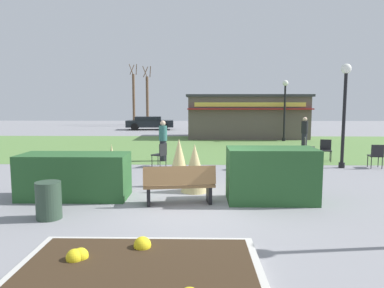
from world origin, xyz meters
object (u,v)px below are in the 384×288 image
(park_bench, at_px, (179,185))
(tree_left_bg, at_px, (147,100))
(lamppost_far, at_px, (285,103))
(cafe_chair_west, at_px, (376,154))
(tree_right_bg, at_px, (134,98))
(trash_bin, at_px, (49,200))
(parked_car_west_slot, at_px, (150,123))
(cafe_chair_east, at_px, (326,148))
(person_strolling, at_px, (163,140))
(person_standing, at_px, (304,133))
(cafe_chair_north, at_px, (161,153))
(cafe_chair_center, at_px, (307,145))
(lamppost_mid, at_px, (345,103))
(food_kiosk, at_px, (246,116))

(park_bench, xyz_separation_m, tree_left_bg, (-4.95, 29.10, 2.25))
(lamppost_far, xyz_separation_m, cafe_chair_west, (1.16, -9.43, -1.90))
(tree_left_bg, distance_m, tree_right_bg, 2.69)
(trash_bin, height_order, parked_car_west_slot, parked_car_west_slot)
(cafe_chair_east, height_order, tree_left_bg, tree_left_bg)
(person_strolling, distance_m, person_standing, 7.92)
(cafe_chair_north, bearing_deg, parked_car_west_slot, 99.15)
(park_bench, bearing_deg, cafe_chair_west, 34.62)
(lamppost_far, bearing_deg, tree_right_bg, 126.86)
(lamppost_far, height_order, tree_left_bg, tree_left_bg)
(cafe_chair_west, bearing_deg, lamppost_far, 97.04)
(tree_right_bg, bearing_deg, park_bench, -77.76)
(park_bench, distance_m, parked_car_west_slot, 24.07)
(cafe_chair_center, xyz_separation_m, tree_left_bg, (-10.26, 21.53, 2.21))
(lamppost_mid, relative_size, person_strolling, 2.26)
(lamppost_mid, distance_m, parked_car_west_slot, 21.29)
(trash_bin, distance_m, parked_car_west_slot, 24.89)
(park_bench, height_order, parked_car_west_slot, parked_car_west_slot)
(person_standing, bearing_deg, tree_right_bg, -160.66)
(cafe_chair_west, bearing_deg, person_strolling, 169.31)
(lamppost_far, xyz_separation_m, cafe_chair_east, (-0.11, -7.78, -1.90))
(cafe_chair_north, xyz_separation_m, person_standing, (6.91, 5.14, 0.33))
(cafe_chair_west, bearing_deg, trash_bin, -148.41)
(cafe_chair_center, bearing_deg, tree_right_bg, 117.13)
(cafe_chair_north, xyz_separation_m, person_strolling, (-0.05, 1.36, 0.33))
(food_kiosk, xyz_separation_m, cafe_chair_north, (-4.73, -11.82, -0.97))
(person_strolling, bearing_deg, tree_left_bg, 146.82)
(person_strolling, xyz_separation_m, tree_left_bg, (-3.93, 22.74, 1.87))
(cafe_chair_west, bearing_deg, cafe_chair_east, 127.60)
(tree_left_bg, bearing_deg, person_strolling, -80.20)
(lamppost_far, height_order, cafe_chair_west, lamppost_far)
(cafe_chair_east, height_order, parked_car_west_slot, parked_car_west_slot)
(cafe_chair_west, bearing_deg, food_kiosk, 105.26)
(cafe_chair_center, height_order, tree_left_bg, tree_left_bg)
(food_kiosk, bearing_deg, park_bench, -102.58)
(cafe_chair_east, relative_size, tree_right_bg, 0.13)
(lamppost_far, height_order, trash_bin, lamppost_far)
(lamppost_far, distance_m, person_standing, 4.42)
(cafe_chair_center, height_order, parked_car_west_slot, parked_car_west_slot)
(park_bench, xyz_separation_m, cafe_chair_center, (5.31, 7.57, 0.05))
(food_kiosk, xyz_separation_m, parked_car_west_slot, (-7.75, 6.91, -0.85))
(cafe_chair_west, bearing_deg, parked_car_west_slot, 120.26)
(parked_car_west_slot, bearing_deg, person_strolling, -80.30)
(tree_right_bg, bearing_deg, cafe_chair_north, -77.53)
(person_strolling, distance_m, parked_car_west_slot, 17.62)
(cafe_chair_center, bearing_deg, trash_bin, -132.58)
(person_standing, distance_m, tree_left_bg, 21.94)
(parked_car_west_slot, distance_m, tree_right_bg, 8.18)
(trash_bin, bearing_deg, tree_left_bg, 94.33)
(lamppost_far, distance_m, cafe_chair_center, 7.00)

